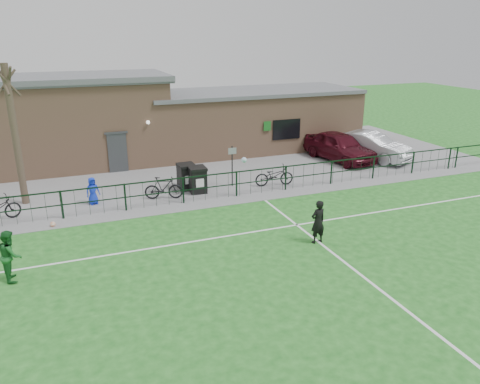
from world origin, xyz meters
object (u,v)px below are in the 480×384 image
object	(u,v)px
wheelie_bin_right	(187,177)
bicycle_e	(274,176)
spectator_child	(93,191)
bare_tree	(15,137)
sign_post	(232,166)
bicycle_d	(164,188)
outfield_player	(10,255)
car_silver	(370,146)
wheelie_bin_left	(197,180)
car_maroon	(340,146)
ball_ground	(53,224)

from	to	relation	value
wheelie_bin_right	bicycle_e	distance (m)	4.25
bicycle_e	spectator_child	bearing A→B (deg)	94.67
bare_tree	sign_post	size ratio (longest dim) A/B	3.00
bicycle_d	outfield_player	distance (m)	8.00
bicycle_e	car_silver	bearing A→B (deg)	-63.22
spectator_child	outfield_player	distance (m)	6.55
bare_tree	car_silver	xyz separation A→B (m)	(18.62, 0.77, -2.18)
car_silver	bicycle_d	bearing A→B (deg)	165.79
wheelie_bin_left	sign_post	distance (m)	1.91
wheelie_bin_left	car_maroon	world-z (taller)	car_maroon
car_maroon	bicycle_d	size ratio (longest dim) A/B	2.84
car_maroon	wheelie_bin_right	bearing A→B (deg)	-178.25
bare_tree	spectator_child	world-z (taller)	bare_tree
wheelie_bin_right	bicycle_d	size ratio (longest dim) A/B	0.66
bicycle_d	ball_ground	size ratio (longest dim) A/B	8.14
car_silver	ball_ground	xyz separation A→B (m)	(-17.53, -3.98, -0.71)
sign_post	bicycle_e	bearing A→B (deg)	-19.31
bicycle_d	outfield_player	bearing A→B (deg)	148.52
wheelie_bin_right	sign_post	world-z (taller)	sign_post
car_silver	bicycle_e	world-z (taller)	car_silver
bare_tree	spectator_child	distance (m)	3.86
bare_tree	car_silver	world-z (taller)	bare_tree
bare_tree	car_maroon	xyz separation A→B (m)	(16.85, 1.23, -2.15)
sign_post	outfield_player	distance (m)	11.17
outfield_player	bicycle_d	bearing A→B (deg)	-52.03
wheelie_bin_right	outfield_player	size ratio (longest dim) A/B	0.71
car_maroon	sign_post	bearing A→B (deg)	-172.35
wheelie_bin_right	ball_ground	world-z (taller)	wheelie_bin_right
car_silver	spectator_child	distance (m)	15.96
car_maroon	spectator_child	xyz separation A→B (m)	(-14.05, -2.42, -0.23)
wheelie_bin_left	sign_post	xyz separation A→B (m)	(1.84, 0.26, 0.43)
wheelie_bin_right	bicycle_e	world-z (taller)	wheelie_bin_right
sign_post	car_maroon	xyz separation A→B (m)	(7.51, 2.26, -0.17)
wheelie_bin_left	car_maroon	distance (m)	9.69
car_maroon	bare_tree	bearing A→B (deg)	175.07
bare_tree	wheelie_bin_left	bearing A→B (deg)	-9.79
car_maroon	outfield_player	size ratio (longest dim) A/B	3.04
spectator_child	car_silver	bearing A→B (deg)	-8.12
bicycle_e	outfield_player	bearing A→B (deg)	123.53
outfield_player	ball_ground	bearing A→B (deg)	-21.28
sign_post	wheelie_bin_left	bearing A→B (deg)	-171.99
wheelie_bin_left	spectator_child	size ratio (longest dim) A/B	0.94
wheelie_bin_left	spectator_child	xyz separation A→B (m)	(-4.70, 0.09, 0.04)
wheelie_bin_right	car_silver	distance (m)	11.55
bicycle_e	outfield_player	xyz separation A→B (m)	(-11.33, -5.38, 0.28)
sign_post	outfield_player	bearing A→B (deg)	-147.18
bare_tree	car_maroon	bearing A→B (deg)	4.16
bare_tree	wheelie_bin_left	distance (m)	7.98
bicycle_e	spectator_child	xyz separation A→B (m)	(-8.48, 0.51, 0.10)
ball_ground	car_maroon	bearing A→B (deg)	15.73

